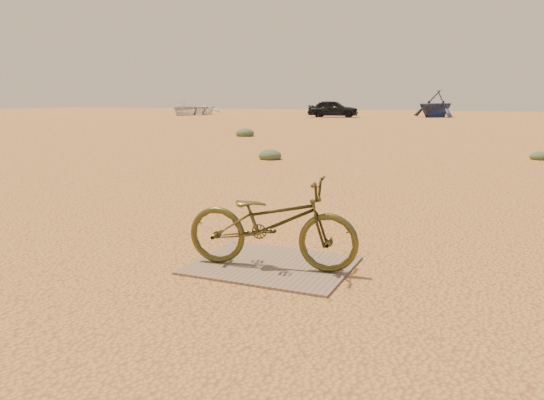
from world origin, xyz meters
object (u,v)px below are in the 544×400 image
at_px(plywood_board, 272,265).
at_px(boat_near_left, 191,108).
at_px(bicycle, 272,223).
at_px(car, 333,109).
at_px(boat_far_left, 436,104).

xyz_separation_m(plywood_board, boat_near_left, (-23.18, 35.75, 0.55)).
distance_m(plywood_board, bicycle, 0.42).
height_order(car, boat_near_left, car).
relative_size(bicycle, boat_near_left, 0.28).
xyz_separation_m(plywood_board, car, (-10.19, 35.22, 0.64)).
height_order(plywood_board, bicycle, bicycle).
bearing_deg(car, boat_near_left, 80.04).
relative_size(car, boat_far_left, 0.98).
relative_size(plywood_board, bicycle, 0.91).
bearing_deg(car, boat_far_left, -73.10).
bearing_deg(plywood_board, bicycle, -68.77).
height_order(car, boat_far_left, boat_far_left).
bearing_deg(boat_far_left, car, -126.21).
height_order(plywood_board, car, car).
height_order(plywood_board, boat_far_left, boat_far_left).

